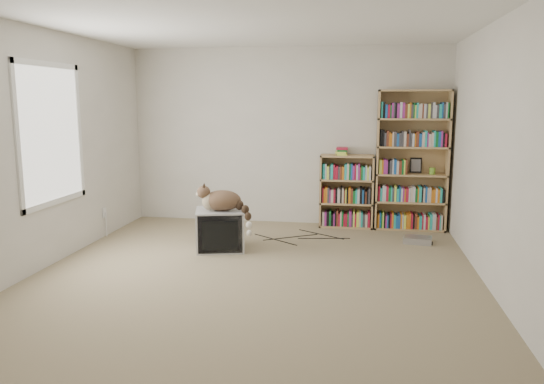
# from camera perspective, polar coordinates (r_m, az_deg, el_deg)

# --- Properties ---
(floor) EXTENTS (4.50, 5.00, 0.01)m
(floor) POSITION_cam_1_polar(r_m,az_deg,el_deg) (5.41, -1.92, -9.12)
(floor) COLOR gray
(floor) RESTS_ON ground
(wall_back) EXTENTS (4.50, 0.02, 2.50)m
(wall_back) POSITION_cam_1_polar(r_m,az_deg,el_deg) (7.60, 1.67, 5.99)
(wall_back) COLOR silver
(wall_back) RESTS_ON floor
(wall_front) EXTENTS (4.50, 0.02, 2.50)m
(wall_front) POSITION_cam_1_polar(r_m,az_deg,el_deg) (2.76, -12.13, -0.91)
(wall_front) COLOR silver
(wall_front) RESTS_ON floor
(wall_left) EXTENTS (0.02, 5.00, 2.50)m
(wall_left) POSITION_cam_1_polar(r_m,az_deg,el_deg) (6.00, -23.65, 4.16)
(wall_left) COLOR silver
(wall_left) RESTS_ON floor
(wall_right) EXTENTS (0.02, 5.00, 2.50)m
(wall_right) POSITION_cam_1_polar(r_m,az_deg,el_deg) (5.20, 23.17, 3.46)
(wall_right) COLOR silver
(wall_right) RESTS_ON floor
(ceiling) EXTENTS (4.50, 5.00, 0.02)m
(ceiling) POSITION_cam_1_polar(r_m,az_deg,el_deg) (5.17, -2.09, 18.09)
(ceiling) COLOR white
(ceiling) RESTS_ON wall_back
(window) EXTENTS (0.02, 1.22, 1.52)m
(window) POSITION_cam_1_polar(r_m,az_deg,el_deg) (6.15, -22.65, 5.75)
(window) COLOR white
(window) RESTS_ON wall_left
(crt_tv) EXTENTS (0.66, 0.63, 0.48)m
(crt_tv) POSITION_cam_1_polar(r_m,az_deg,el_deg) (6.35, -5.61, -4.04)
(crt_tv) COLOR #A9A9AB
(crt_tv) RESTS_ON floor
(cat) EXTENTS (0.71, 0.47, 0.53)m
(cat) POSITION_cam_1_polar(r_m,az_deg,el_deg) (6.19, -4.98, -1.26)
(cat) COLOR #342115
(cat) RESTS_ON crt_tv
(bookcase_tall) EXTENTS (0.95, 0.30, 1.90)m
(bookcase_tall) POSITION_cam_1_polar(r_m,az_deg,el_deg) (7.46, 14.78, 2.89)
(bookcase_tall) COLOR #A87E54
(bookcase_tall) RESTS_ON floor
(bookcase_short) EXTENTS (0.74, 0.30, 1.01)m
(bookcase_short) POSITION_cam_1_polar(r_m,az_deg,el_deg) (7.49, 8.01, -0.16)
(bookcase_short) COLOR #A87E54
(bookcase_short) RESTS_ON floor
(book_stack) EXTENTS (0.18, 0.24, 0.10)m
(book_stack) POSITION_cam_1_polar(r_m,az_deg,el_deg) (7.40, 7.53, 4.38)
(book_stack) COLOR #AA1631
(book_stack) RESTS_ON bookcase_short
(green_mug) EXTENTS (0.08, 0.08, 0.09)m
(green_mug) POSITION_cam_1_polar(r_m,az_deg,el_deg) (7.49, 16.85, 2.20)
(green_mug) COLOR #6FAA30
(green_mug) RESTS_ON bookcase_tall
(framed_print) EXTENTS (0.16, 0.05, 0.21)m
(framed_print) POSITION_cam_1_polar(r_m,az_deg,el_deg) (7.55, 15.21, 2.80)
(framed_print) COLOR black
(framed_print) RESTS_ON bookcase_tall
(dvd_player) EXTENTS (0.37, 0.29, 0.08)m
(dvd_player) POSITION_cam_1_polar(r_m,az_deg,el_deg) (6.88, 15.39, -4.99)
(dvd_player) COLOR #A9A9AE
(dvd_player) RESTS_ON floor
(wall_outlet) EXTENTS (0.01, 0.08, 0.13)m
(wall_outlet) POSITION_cam_1_polar(r_m,az_deg,el_deg) (7.23, -17.59, -2.11)
(wall_outlet) COLOR silver
(wall_outlet) RESTS_ON wall_left
(floor_cables) EXTENTS (1.20, 0.70, 0.01)m
(floor_cables) POSITION_cam_1_polar(r_m,az_deg,el_deg) (6.95, 1.51, -4.79)
(floor_cables) COLOR black
(floor_cables) RESTS_ON floor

